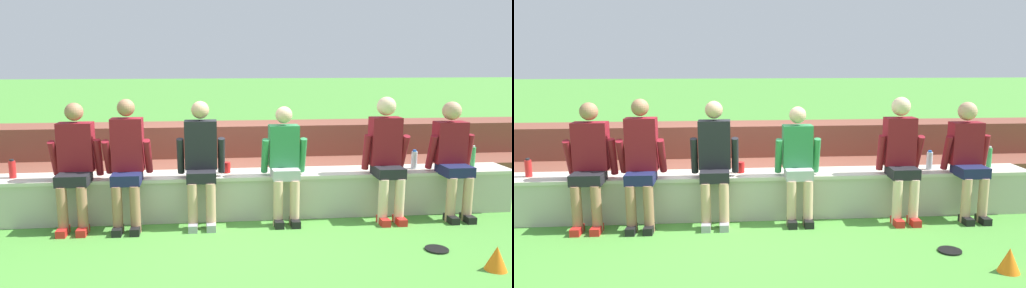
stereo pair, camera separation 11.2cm
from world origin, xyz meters
TOP-DOWN VIEW (x-y plane):
  - ground_plane at (0.00, 0.00)m, footprint 80.00×80.00m
  - stone_seating_wall at (0.00, 0.23)m, footprint 7.25×0.50m
  - brick_bleachers at (0.00, 1.56)m, footprint 10.96×1.40m
  - person_far_left at (-1.57, 0.01)m, footprint 0.56×0.56m
  - person_left_of_center at (-0.99, -0.04)m, footprint 0.52×0.54m
  - person_center at (-0.18, -0.01)m, footprint 0.54×0.52m
  - person_right_of_center at (0.77, -0.01)m, footprint 0.52×0.49m
  - person_far_right at (1.97, -0.03)m, footprint 0.53×0.54m
  - person_rightmost_edge at (2.78, -0.03)m, footprint 0.55×0.57m
  - water_bottle_near_right at (3.22, 0.29)m, footprint 0.06×0.06m
  - water_bottle_mid_left at (2.43, 0.23)m, footprint 0.07×0.07m
  - water_bottle_near_left at (-2.33, 0.25)m, footprint 0.07×0.07m
  - plastic_cup_left_end at (0.11, 0.25)m, footprint 0.09×0.09m
  - frisbee at (2.13, -1.06)m, footprint 0.23×0.23m
  - sports_cone at (2.44, -1.54)m, footprint 0.19×0.19m

SIDE VIEW (x-z plane):
  - ground_plane at x=0.00m, z-range 0.00..0.00m
  - frisbee at x=2.13m, z-range 0.00..0.02m
  - sports_cone at x=2.44m, z-range 0.00..0.22m
  - stone_seating_wall at x=0.00m, z-range 0.02..0.54m
  - brick_bleachers at x=0.00m, z-range -0.08..0.83m
  - plastic_cup_left_end at x=0.11m, z-range 0.53..0.65m
  - water_bottle_near_left at x=-2.33m, z-range 0.52..0.74m
  - water_bottle_mid_left at x=2.43m, z-range 0.52..0.76m
  - water_bottle_near_right at x=3.22m, z-range 0.52..0.78m
  - person_right_of_center at x=0.77m, z-range 0.05..1.38m
  - person_rightmost_edge at x=2.78m, z-range 0.06..1.42m
  - person_far_left at x=-1.57m, z-range 0.05..1.44m
  - person_center at x=-0.18m, z-range 0.05..1.45m
  - person_left_of_center at x=-0.99m, z-range 0.04..1.47m
  - person_far_right at x=1.97m, z-range 0.05..1.49m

